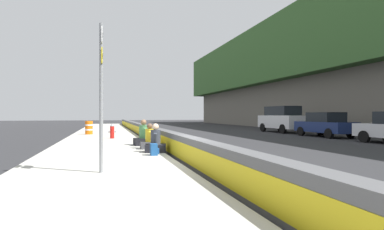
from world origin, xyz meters
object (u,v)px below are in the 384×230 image
at_px(route_sign_post, 101,87).
at_px(backpack, 154,150).
at_px(fire_hydrant, 112,131).
at_px(parked_car_fourth, 282,119).
at_px(construction_barrel, 89,128).
at_px(seated_person_foreground, 156,143).
at_px(parked_car_third, 325,124).
at_px(seated_person_middle, 150,141).
at_px(seated_person_rear, 144,137).

relative_size(route_sign_post, backpack, 9.00).
bearing_deg(fire_hydrant, backpack, -171.23).
bearing_deg(parked_car_fourth, construction_barrel, 91.69).
xyz_separation_m(seated_person_foreground, parked_car_third, (6.40, -12.89, 0.39)).
height_order(fire_hydrant, parked_car_third, parked_car_third).
bearing_deg(seated_person_middle, seated_person_foreground, -177.71).
distance_m(seated_person_rear, construction_barrel, 9.22).
distance_m(route_sign_post, seated_person_middle, 5.44).
height_order(seated_person_foreground, backpack, seated_person_foreground).
bearing_deg(seated_person_foreground, route_sign_post, 152.31).
height_order(backpack, parked_car_third, parked_car_third).
relative_size(route_sign_post, seated_person_rear, 3.06).
height_order(fire_hydrant, construction_barrel, construction_barrel).
bearing_deg(fire_hydrant, seated_person_middle, -166.89).
relative_size(route_sign_post, construction_barrel, 3.79).
relative_size(route_sign_post, fire_hydrant, 4.09).
bearing_deg(seated_person_rear, construction_barrel, 17.95).
bearing_deg(seated_person_rear, seated_person_middle, -177.08).
xyz_separation_m(seated_person_rear, parked_car_fourth, (9.24, -13.14, 0.68)).
distance_m(seated_person_foreground, construction_barrel, 11.86).
height_order(route_sign_post, parked_car_third, route_sign_post).
bearing_deg(construction_barrel, seated_person_foreground, -165.51).
bearing_deg(backpack, fire_hydrant, 8.77).
distance_m(seated_person_middle, backpack, 2.12).
distance_m(parked_car_third, parked_car_fourth, 5.56).
bearing_deg(seated_person_middle, fire_hydrant, 13.11).
xyz_separation_m(route_sign_post, parked_car_fourth, (15.55, -14.91, -1.03)).
relative_size(route_sign_post, seated_person_foreground, 3.38).
distance_m(backpack, construction_barrel, 12.68).
xyz_separation_m(fire_hydrant, seated_person_foreground, (-7.19, -1.44, -0.12)).
height_order(seated_person_foreground, parked_car_third, parked_car_third).
height_order(route_sign_post, seated_person_rear, route_sign_post).
xyz_separation_m(fire_hydrant, backpack, (-8.08, -1.25, -0.25)).
relative_size(fire_hydrant, construction_barrel, 0.93).
bearing_deg(route_sign_post, seated_person_foreground, -27.69).
height_order(route_sign_post, fire_hydrant, route_sign_post).
distance_m(route_sign_post, parked_car_fourth, 21.56).
distance_m(backpack, parked_car_third, 14.99).
height_order(seated_person_rear, parked_car_third, parked_car_third).
bearing_deg(construction_barrel, seated_person_middle, -164.12).
bearing_deg(route_sign_post, seated_person_middle, -20.87).
height_order(route_sign_post, backpack, route_sign_post).
bearing_deg(parked_car_fourth, backpack, 134.19).
xyz_separation_m(route_sign_post, seated_person_middle, (4.82, -1.84, -1.75)).
bearing_deg(seated_person_foreground, construction_barrel, 14.49).
distance_m(route_sign_post, construction_barrel, 15.20).
relative_size(seated_person_middle, seated_person_rear, 0.88).
bearing_deg(fire_hydrant, parked_car_third, -93.15).
xyz_separation_m(backpack, parked_car_fourth, (12.84, -13.21, 0.85)).
relative_size(seated_person_middle, parked_car_third, 0.23).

